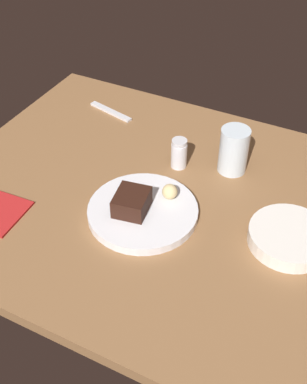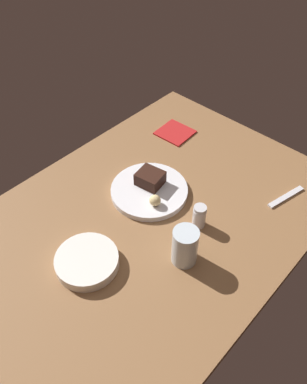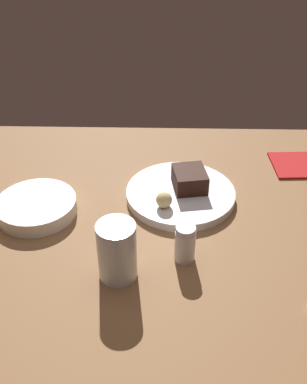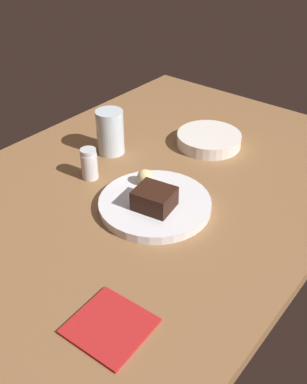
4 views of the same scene
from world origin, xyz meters
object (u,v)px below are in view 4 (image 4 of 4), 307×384
(water_glass, at_px, (110,132))
(folded_napkin, at_px, (110,326))
(bread_roll, at_px, (145,177))
(chocolate_cake_slice, at_px, (154,199))
(salt_shaker, at_px, (89,164))
(side_bowl, at_px, (209,139))
(dessert_plate, at_px, (155,204))

(water_glass, bearing_deg, folded_napkin, 42.98)
(bread_roll, xyz_separation_m, folded_napkin, (0.34, 0.21, -0.04))
(folded_napkin, bearing_deg, bread_roll, -148.63)
(chocolate_cake_slice, relative_size, folded_napkin, 0.66)
(salt_shaker, distance_m, water_glass, 0.14)
(chocolate_cake_slice, xyz_separation_m, water_glass, (-0.14, -0.26, 0.02))
(chocolate_cake_slice, xyz_separation_m, salt_shaker, (-0.02, -0.22, -0.00))
(side_bowl, bearing_deg, water_glass, -43.03)
(salt_shaker, distance_m, side_bowl, 0.35)
(chocolate_cake_slice, distance_m, water_glass, 0.30)
(folded_napkin, bearing_deg, dessert_plate, -154.10)
(water_glass, bearing_deg, dessert_plate, 63.71)
(water_glass, relative_size, folded_napkin, 0.96)
(chocolate_cake_slice, height_order, salt_shaker, salt_shaker)
(salt_shaker, bearing_deg, bread_roll, 106.30)
(bread_roll, relative_size, salt_shaker, 0.46)
(chocolate_cake_slice, relative_size, salt_shaker, 1.03)
(bread_roll, bearing_deg, water_glass, -114.18)
(chocolate_cake_slice, relative_size, side_bowl, 0.46)
(salt_shaker, height_order, folded_napkin, salt_shaker)
(folded_napkin, bearing_deg, side_bowl, -161.25)
(bread_roll, height_order, folded_napkin, bread_roll)
(chocolate_cake_slice, bearing_deg, water_glass, -118.47)
(bread_roll, bearing_deg, dessert_plate, 57.67)
(folded_napkin, bearing_deg, water_glass, -137.02)
(bread_roll, xyz_separation_m, side_bowl, (-0.28, -0.00, -0.02))
(chocolate_cake_slice, bearing_deg, salt_shaker, -94.53)
(salt_shaker, relative_size, side_bowl, 0.45)
(side_bowl, bearing_deg, folded_napkin, 18.75)
(salt_shaker, relative_size, water_glass, 0.67)
(dessert_plate, height_order, bread_roll, bread_roll)
(dessert_plate, xyz_separation_m, bread_roll, (-0.04, -0.06, 0.03))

